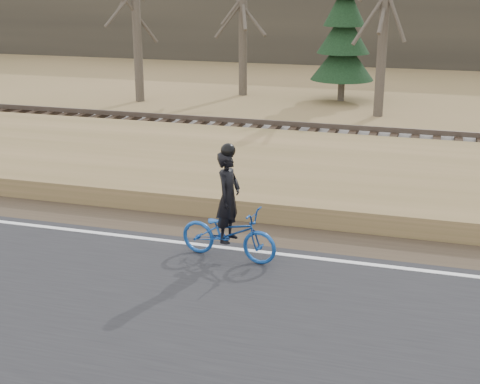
# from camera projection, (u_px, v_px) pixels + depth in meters

# --- Properties ---
(treeline_backdrop) EXTENTS (120.00, 4.00, 6.00)m
(treeline_backdrop) POSITION_uv_depth(u_px,v_px,m) (469.00, 13.00, 37.58)
(treeline_backdrop) COLOR #383328
(treeline_backdrop) RESTS_ON ground
(cyclist) EXTENTS (1.92, 0.88, 2.15)m
(cyclist) POSITION_uv_depth(u_px,v_px,m) (228.00, 223.00, 11.99)
(cyclist) COLOR #154493
(cyclist) RESTS_ON road
(bare_tree_far_left) EXTENTS (0.36, 0.36, 7.32)m
(bare_tree_far_left) POSITION_uv_depth(u_px,v_px,m) (136.00, 10.00, 26.68)
(bare_tree_far_left) COLOR brown
(bare_tree_far_left) RESTS_ON ground
(bare_tree_left) EXTENTS (0.36, 0.36, 7.17)m
(bare_tree_left) POSITION_uv_depth(u_px,v_px,m) (243.00, 10.00, 28.13)
(bare_tree_left) COLOR brown
(bare_tree_left) RESTS_ON ground
(bare_tree_near_left) EXTENTS (0.36, 0.36, 7.15)m
(bare_tree_near_left) POSITION_uv_depth(u_px,v_px,m) (384.00, 17.00, 23.75)
(bare_tree_near_left) COLOR brown
(bare_tree_near_left) RESTS_ON ground
(conifer) EXTENTS (2.60, 2.60, 5.84)m
(conifer) POSITION_uv_depth(u_px,v_px,m) (344.00, 33.00, 27.04)
(conifer) COLOR brown
(conifer) RESTS_ON ground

